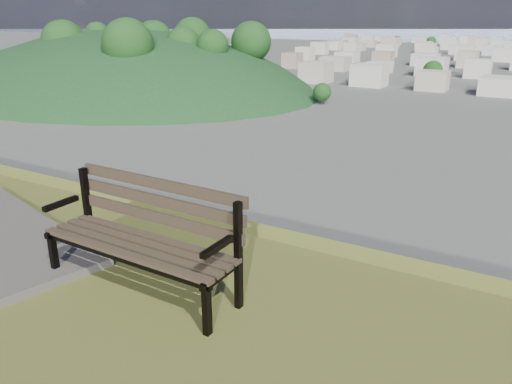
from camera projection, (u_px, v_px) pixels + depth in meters
The scene contains 3 objects.
park_bench at pixel (145, 231), 4.25m from camera, with size 1.82×0.62×0.94m.
green_wooded_hill at pixel (127, 90), 190.02m from camera, with size 173.74×138.99×86.87m.
city_trees at pixel (494, 57), 281.54m from camera, with size 406.52×387.20×9.98m.
Camera 1 is at (2.19, -0.28, 27.27)m, focal length 35.00 mm.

